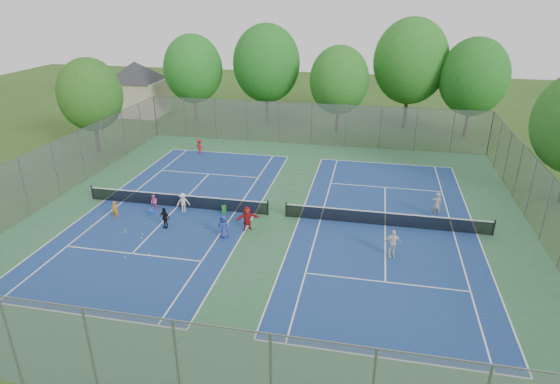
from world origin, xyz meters
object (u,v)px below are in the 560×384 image
Objects in this scene: net_left at (177,201)px; instructor at (437,205)px; ball_hopper at (224,210)px; net_right at (386,219)px; ball_crate at (151,212)px.

instructor reaches higher than net_left.
instructor is at bearing 9.48° from ball_hopper.
net_right reaches higher than ball_crate.
ball_hopper reaches higher than ball_crate.
ball_hopper is at bearing 6.88° from instructor.
net_right is 7.40× the size of instructor.
instructor is at bearing 31.64° from net_right.
ball_crate is (-1.32, -1.33, -0.32)m from net_left.
net_left is at bearing 3.96° from instructor.
net_right is 41.09× the size of ball_crate.
ball_crate is at bearing -167.99° from ball_hopper.
net_left reaches higher than ball_hopper.
ball_hopper is 13.95m from instructor.
net_left is at bearing 45.30° from ball_crate.
net_right is 15.38m from ball_crate.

